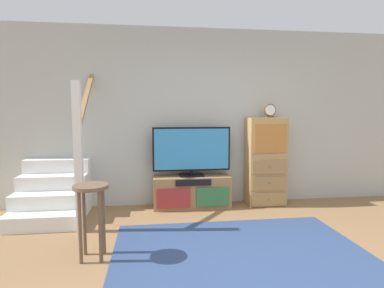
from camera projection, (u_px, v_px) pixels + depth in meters
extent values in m
plane|color=olive|center=(261.00, 285.00, 2.59)|extent=(20.00, 20.00, 0.00)
cube|color=#B2B7B2|center=(209.00, 118.00, 4.88)|extent=(6.40, 0.12, 2.70)
cube|color=navy|center=(241.00, 252.00, 3.18)|extent=(2.60, 1.80, 0.01)
cube|color=#997047|center=(192.00, 192.00, 4.70)|extent=(1.15, 0.36, 0.47)
cube|color=maroon|center=(174.00, 198.00, 4.47)|extent=(0.49, 0.02, 0.28)
cube|color=#337042|center=(213.00, 197.00, 4.55)|extent=(0.49, 0.02, 0.28)
cube|color=black|center=(193.00, 183.00, 4.49)|extent=(0.52, 0.02, 0.09)
cube|color=black|center=(192.00, 175.00, 4.69)|extent=(0.36, 0.22, 0.02)
cylinder|color=black|center=(192.00, 172.00, 4.69)|extent=(0.05, 0.05, 0.06)
cube|color=black|center=(192.00, 149.00, 4.65)|extent=(1.17, 0.05, 0.66)
cube|color=#338CCC|center=(192.00, 149.00, 4.62)|extent=(1.12, 0.01, 0.61)
cube|color=tan|center=(265.00, 161.00, 4.81)|extent=(0.58, 0.34, 1.35)
cube|color=#9C7949|center=(269.00, 199.00, 4.69)|extent=(0.53, 0.02, 0.21)
sphere|color=olive|center=(269.00, 200.00, 4.67)|extent=(0.03, 0.03, 0.03)
cube|color=#9C7949|center=(269.00, 183.00, 4.66)|extent=(0.53, 0.02, 0.21)
sphere|color=olive|center=(270.00, 183.00, 4.64)|extent=(0.03, 0.03, 0.03)
cube|color=#9C7949|center=(270.00, 167.00, 4.64)|extent=(0.53, 0.02, 0.21)
sphere|color=olive|center=(270.00, 167.00, 4.62)|extent=(0.03, 0.03, 0.03)
cube|color=#BC7533|center=(270.00, 138.00, 4.59)|extent=(0.49, 0.02, 0.43)
cube|color=#4C3823|center=(270.00, 117.00, 4.72)|extent=(0.11, 0.08, 0.02)
cylinder|color=brown|center=(270.00, 110.00, 4.71)|extent=(0.18, 0.04, 0.18)
cylinder|color=silver|center=(270.00, 110.00, 4.69)|extent=(0.15, 0.01, 0.15)
cube|color=white|center=(41.00, 222.00, 3.80)|extent=(0.90, 0.26, 0.19)
cube|color=white|center=(48.00, 208.00, 4.05)|extent=(0.90, 0.26, 0.38)
cube|color=white|center=(54.00, 196.00, 4.30)|extent=(0.90, 0.26, 0.57)
cube|color=white|center=(59.00, 184.00, 4.54)|extent=(0.90, 0.26, 0.76)
cube|color=white|center=(64.00, 175.00, 4.79)|extent=(0.90, 0.26, 0.95)
cube|color=white|center=(78.00, 158.00, 3.65)|extent=(0.09, 0.09, 1.80)
cube|color=#9E7547|center=(87.00, 93.00, 4.21)|extent=(0.06, 1.33, 0.99)
cylinder|color=brown|center=(80.00, 228.00, 2.92)|extent=(0.04, 0.04, 0.70)
cylinder|color=brown|center=(100.00, 227.00, 2.95)|extent=(0.04, 0.04, 0.70)
cylinder|color=brown|center=(84.00, 221.00, 3.11)|extent=(0.04, 0.04, 0.70)
cylinder|color=brown|center=(103.00, 220.00, 3.13)|extent=(0.04, 0.04, 0.70)
cylinder|color=brown|center=(91.00, 187.00, 2.99)|extent=(0.34, 0.34, 0.03)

